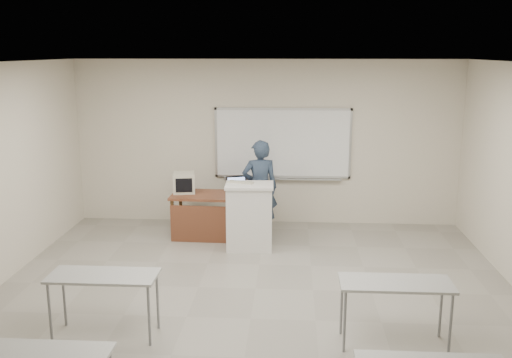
# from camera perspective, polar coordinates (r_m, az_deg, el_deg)

# --- Properties ---
(floor) EXTENTS (7.00, 8.00, 0.01)m
(floor) POSITION_cam_1_polar(r_m,az_deg,el_deg) (7.05, -0.54, -13.84)
(floor) COLOR gray
(floor) RESTS_ON ground
(whiteboard) EXTENTS (2.48, 0.10, 1.31)m
(whiteboard) POSITION_cam_1_polar(r_m,az_deg,el_deg) (10.39, 2.69, 3.50)
(whiteboard) COLOR white
(whiteboard) RESTS_ON floor
(student_desks) EXTENTS (4.40, 2.20, 0.73)m
(student_desks) POSITION_cam_1_polar(r_m,az_deg,el_deg) (5.55, -1.60, -13.83)
(student_desks) COLOR gray
(student_desks) RESTS_ON floor
(instructor_desk) EXTENTS (1.46, 0.73, 0.75)m
(instructor_desk) POSITION_cam_1_polar(r_m,az_deg,el_deg) (9.69, -4.22, -2.85)
(instructor_desk) COLOR brown
(instructor_desk) RESTS_ON floor
(podium) EXTENTS (0.76, 0.55, 1.07)m
(podium) POSITION_cam_1_polar(r_m,az_deg,el_deg) (9.19, -0.66, -3.76)
(podium) COLOR beige
(podium) RESTS_ON floor
(crt_monitor) EXTENTS (0.37, 0.42, 0.35)m
(crt_monitor) POSITION_cam_1_polar(r_m,az_deg,el_deg) (9.92, -7.22, -0.36)
(crt_monitor) COLOR #B7B19B
(crt_monitor) RESTS_ON instructor_desk
(laptop) EXTENTS (0.36, 0.33, 0.27)m
(laptop) POSITION_cam_1_polar(r_m,az_deg,el_deg) (9.84, -1.73, -1.00)
(laptop) COLOR black
(laptop) RESTS_ON instructor_desk
(mouse) EXTENTS (0.12, 0.09, 0.04)m
(mouse) POSITION_cam_1_polar(r_m,az_deg,el_deg) (9.73, -0.90, -1.39)
(mouse) COLOR #96989D
(mouse) RESTS_ON instructor_desk
(keyboard) EXTENTS (0.43, 0.24, 0.02)m
(keyboard) POSITION_cam_1_polar(r_m,az_deg,el_deg) (9.14, -1.57, -0.32)
(keyboard) COLOR #B7B19B
(keyboard) RESTS_ON podium
(presenter) EXTENTS (0.67, 0.50, 1.68)m
(presenter) POSITION_cam_1_polar(r_m,az_deg,el_deg) (9.76, 0.39, -0.94)
(presenter) COLOR black
(presenter) RESTS_ON floor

